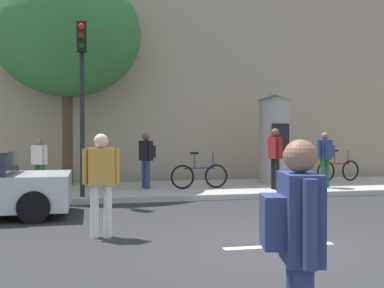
{
  "coord_description": "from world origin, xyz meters",
  "views": [
    {
      "loc": [
        -2.79,
        -6.47,
        1.71
      ],
      "look_at": [
        -0.96,
        2.0,
        1.56
      ],
      "focal_mm": 41.81,
      "sensor_mm": 36.0,
      "label": 1
    }
  ],
  "objects_px": {
    "poster_column": "(274,138)",
    "pedestrian_in_red_top": "(101,176)",
    "street_tree": "(67,34)",
    "pedestrian_with_bag": "(146,155)",
    "pedestrian_tallest": "(39,161)",
    "traffic_light": "(82,80)",
    "pedestrian_in_light_jacket": "(275,153)",
    "pedestrian_near_pole": "(297,238)",
    "bicycle_upright": "(338,170)",
    "bicycle_leaning": "(200,176)",
    "pedestrian_in_dark_shirt": "(325,155)"
  },
  "relations": [
    {
      "from": "pedestrian_in_light_jacket",
      "to": "bicycle_leaning",
      "type": "xyz_separation_m",
      "value": [
        -2.12,
        0.68,
        -0.68
      ]
    },
    {
      "from": "poster_column",
      "to": "pedestrian_in_dark_shirt",
      "type": "height_order",
      "value": "poster_column"
    },
    {
      "from": "pedestrian_in_light_jacket",
      "to": "pedestrian_with_bag",
      "type": "xyz_separation_m",
      "value": [
        -3.66,
        1.05,
        -0.08
      ]
    },
    {
      "from": "poster_column",
      "to": "pedestrian_in_light_jacket",
      "type": "xyz_separation_m",
      "value": [
        -0.72,
        -1.78,
        -0.43
      ]
    },
    {
      "from": "pedestrian_near_pole",
      "to": "pedestrian_in_red_top",
      "type": "relative_size",
      "value": 0.96
    },
    {
      "from": "street_tree",
      "to": "bicycle_leaning",
      "type": "distance_m",
      "value": 6.2
    },
    {
      "from": "pedestrian_with_bag",
      "to": "pedestrian_tallest",
      "type": "distance_m",
      "value": 3.04
    },
    {
      "from": "bicycle_upright",
      "to": "poster_column",
      "type": "bearing_deg",
      "value": 179.69
    },
    {
      "from": "pedestrian_in_red_top",
      "to": "bicycle_upright",
      "type": "distance_m",
      "value": 10.32
    },
    {
      "from": "poster_column",
      "to": "pedestrian_with_bag",
      "type": "xyz_separation_m",
      "value": [
        -4.38,
        -0.72,
        -0.51
      ]
    },
    {
      "from": "pedestrian_near_pole",
      "to": "pedestrian_in_dark_shirt",
      "type": "bearing_deg",
      "value": 60.18
    },
    {
      "from": "bicycle_upright",
      "to": "pedestrian_near_pole",
      "type": "bearing_deg",
      "value": -121.54
    },
    {
      "from": "pedestrian_with_bag",
      "to": "pedestrian_in_light_jacket",
      "type": "bearing_deg",
      "value": -16.05
    },
    {
      "from": "pedestrian_tallest",
      "to": "bicycle_leaning",
      "type": "height_order",
      "value": "pedestrian_tallest"
    },
    {
      "from": "poster_column",
      "to": "pedestrian_in_red_top",
      "type": "relative_size",
      "value": 1.69
    },
    {
      "from": "traffic_light",
      "to": "pedestrian_tallest",
      "type": "distance_m",
      "value": 2.85
    },
    {
      "from": "pedestrian_tallest",
      "to": "pedestrian_near_pole",
      "type": "bearing_deg",
      "value": -74.34
    },
    {
      "from": "pedestrian_in_light_jacket",
      "to": "bicycle_leaning",
      "type": "bearing_deg",
      "value": 162.16
    },
    {
      "from": "traffic_light",
      "to": "pedestrian_in_red_top",
      "type": "relative_size",
      "value": 2.53
    },
    {
      "from": "pedestrian_in_red_top",
      "to": "poster_column",
      "type": "bearing_deg",
      "value": 47.74
    },
    {
      "from": "traffic_light",
      "to": "bicycle_leaning",
      "type": "height_order",
      "value": "traffic_light"
    },
    {
      "from": "poster_column",
      "to": "street_tree",
      "type": "bearing_deg",
      "value": 173.43
    },
    {
      "from": "traffic_light",
      "to": "bicycle_leaning",
      "type": "relative_size",
      "value": 2.51
    },
    {
      "from": "traffic_light",
      "to": "poster_column",
      "type": "relative_size",
      "value": 1.5
    },
    {
      "from": "street_tree",
      "to": "pedestrian_in_dark_shirt",
      "type": "xyz_separation_m",
      "value": [
        7.72,
        -2.41,
        -3.82
      ]
    },
    {
      "from": "poster_column",
      "to": "pedestrian_in_light_jacket",
      "type": "bearing_deg",
      "value": -111.96
    },
    {
      "from": "traffic_light",
      "to": "pedestrian_in_light_jacket",
      "type": "relative_size",
      "value": 2.48
    },
    {
      "from": "traffic_light",
      "to": "pedestrian_with_bag",
      "type": "relative_size",
      "value": 2.68
    },
    {
      "from": "street_tree",
      "to": "pedestrian_tallest",
      "type": "distance_m",
      "value": 4.31
    },
    {
      "from": "poster_column",
      "to": "pedestrian_in_red_top",
      "type": "xyz_separation_m",
      "value": [
        -5.77,
        -6.35,
        -0.62
      ]
    },
    {
      "from": "pedestrian_near_pole",
      "to": "traffic_light",
      "type": "bearing_deg",
      "value": 100.78
    },
    {
      "from": "pedestrian_in_light_jacket",
      "to": "pedestrian_in_dark_shirt",
      "type": "bearing_deg",
      "value": 4.83
    },
    {
      "from": "pedestrian_with_bag",
      "to": "street_tree",
      "type": "bearing_deg",
      "value": 147.62
    },
    {
      "from": "pedestrian_in_dark_shirt",
      "to": "pedestrian_tallest",
      "type": "bearing_deg",
      "value": 174.58
    },
    {
      "from": "traffic_light",
      "to": "pedestrian_in_red_top",
      "type": "bearing_deg",
      "value": -83.95
    },
    {
      "from": "bicycle_leaning",
      "to": "traffic_light",
      "type": "bearing_deg",
      "value": -159.87
    },
    {
      "from": "street_tree",
      "to": "pedestrian_with_bag",
      "type": "distance_m",
      "value": 4.74
    },
    {
      "from": "street_tree",
      "to": "pedestrian_tallest",
      "type": "bearing_deg",
      "value": -112.57
    },
    {
      "from": "poster_column",
      "to": "bicycle_leaning",
      "type": "bearing_deg",
      "value": -158.88
    },
    {
      "from": "poster_column",
      "to": "pedestrian_in_dark_shirt",
      "type": "relative_size",
      "value": 1.76
    },
    {
      "from": "pedestrian_in_red_top",
      "to": "pedestrian_tallest",
      "type": "relative_size",
      "value": 1.15
    },
    {
      "from": "street_tree",
      "to": "pedestrian_with_bag",
      "type": "relative_size",
      "value": 4.12
    },
    {
      "from": "pedestrian_near_pole",
      "to": "pedestrian_tallest",
      "type": "bearing_deg",
      "value": 105.66
    },
    {
      "from": "traffic_light",
      "to": "pedestrian_in_light_jacket",
      "type": "height_order",
      "value": "traffic_light"
    },
    {
      "from": "pedestrian_tallest",
      "to": "bicycle_upright",
      "type": "relative_size",
      "value": 0.87
    },
    {
      "from": "pedestrian_with_bag",
      "to": "bicycle_upright",
      "type": "bearing_deg",
      "value": 6.03
    },
    {
      "from": "traffic_light",
      "to": "pedestrian_near_pole",
      "type": "distance_m",
      "value": 9.28
    },
    {
      "from": "traffic_light",
      "to": "pedestrian_in_light_jacket",
      "type": "xyz_separation_m",
      "value": [
        5.48,
        0.55,
        -1.91
      ]
    },
    {
      "from": "pedestrian_tallest",
      "to": "bicycle_leaning",
      "type": "xyz_separation_m",
      "value": [
        4.58,
        -0.26,
        -0.49
      ]
    },
    {
      "from": "traffic_light",
      "to": "pedestrian_with_bag",
      "type": "bearing_deg",
      "value": 41.36
    }
  ]
}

